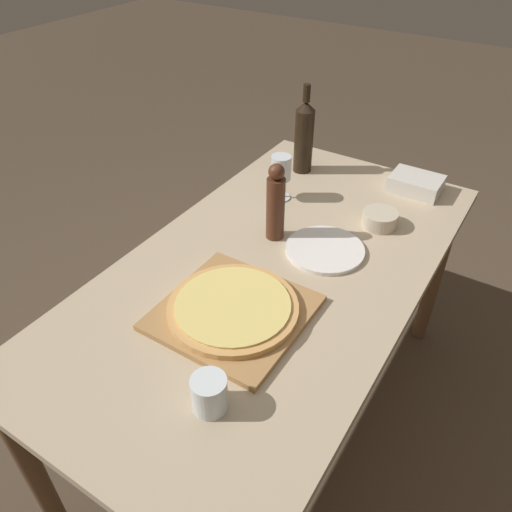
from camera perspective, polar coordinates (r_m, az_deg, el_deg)
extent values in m
plane|color=#4C3D2D|center=(2.09, 1.63, -17.55)|extent=(12.00, 12.00, 0.00)
cube|color=tan|center=(1.54, 2.11, -1.55)|extent=(0.85, 1.60, 0.03)
cylinder|color=brown|center=(1.68, -24.31, -21.08)|extent=(0.06, 0.06, 0.73)
cylinder|color=brown|center=(2.42, 3.45, 3.77)|extent=(0.06, 0.06, 0.73)
cylinder|color=brown|center=(2.24, 19.80, -2.02)|extent=(0.06, 0.06, 0.73)
cube|color=#A87A47|center=(1.36, -2.62, -6.47)|extent=(0.38, 0.38, 0.02)
cylinder|color=tan|center=(1.35, -2.64, -5.92)|extent=(0.36, 0.36, 0.02)
cylinder|color=#E0C66B|center=(1.34, -2.66, -5.55)|extent=(0.31, 0.31, 0.01)
cylinder|color=black|center=(2.00, 5.47, 12.92)|extent=(0.07, 0.07, 0.25)
cone|color=black|center=(1.94, 5.73, 16.70)|extent=(0.07, 0.07, 0.03)
cylinder|color=black|center=(1.92, 5.82, 18.05)|extent=(0.03, 0.03, 0.06)
cylinder|color=#4C2819|center=(1.59, 2.24, 5.41)|extent=(0.06, 0.06, 0.21)
sphere|color=#4C2819|center=(1.53, 2.36, 9.60)|extent=(0.05, 0.05, 0.05)
cylinder|color=silver|center=(1.86, 2.76, 6.75)|extent=(0.08, 0.08, 0.00)
cylinder|color=silver|center=(1.84, 2.80, 7.81)|extent=(0.01, 0.01, 0.07)
cylinder|color=silver|center=(1.80, 2.88, 10.06)|extent=(0.07, 0.07, 0.09)
cylinder|color=beige|center=(1.74, 13.96, 4.14)|extent=(0.12, 0.12, 0.05)
cylinder|color=silver|center=(1.14, -5.35, -15.39)|extent=(0.08, 0.08, 0.09)
cylinder|color=white|center=(1.59, 7.88, 0.73)|extent=(0.25, 0.25, 0.01)
cube|color=beige|center=(1.98, 17.80, 7.88)|extent=(0.19, 0.14, 0.06)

